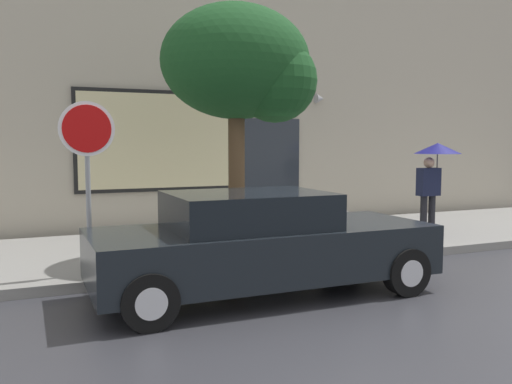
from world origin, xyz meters
TOP-DOWN VIEW (x-y plane):
  - ground_plane at (0.00, 0.00)m, footprint 60.00×60.00m
  - sidewalk at (0.00, 3.00)m, footprint 20.00×4.00m
  - building_facade at (-0.01, 5.50)m, footprint 20.00×0.67m
  - parked_car at (-0.93, -0.01)m, footprint 4.51×1.83m
  - fire_hydrant at (1.28, 1.54)m, footprint 0.30×0.44m
  - pedestrian_with_umbrella at (3.93, 2.22)m, footprint 0.94×0.94m
  - street_tree at (-0.40, 1.87)m, footprint 2.50×2.12m
  - stop_sign at (-2.96, 1.38)m, footprint 0.76×0.10m

SIDE VIEW (x-z plane):
  - ground_plane at x=0.00m, z-range 0.00..0.00m
  - sidewalk at x=0.00m, z-range 0.00..0.15m
  - fire_hydrant at x=1.28m, z-range 0.14..0.92m
  - parked_car at x=-0.93m, z-range -0.01..1.37m
  - pedestrian_with_umbrella at x=3.93m, z-range 0.69..2.56m
  - stop_sign at x=-2.96m, z-range 0.65..3.09m
  - street_tree at x=-0.40m, z-range 1.19..5.32m
  - building_facade at x=-0.01m, z-range -0.02..6.98m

